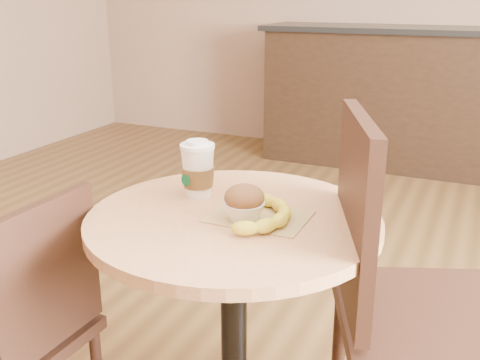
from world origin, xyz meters
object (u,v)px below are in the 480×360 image
Objects in this scene: chair_right at (402,296)px; coffee_cup at (198,171)px; cafe_table at (234,287)px; chair_left at (24,330)px; banana at (267,215)px; muffin at (244,203)px.

chair_right is 6.53× the size of coffee_cup.
cafe_table is 0.32m from coffee_cup.
chair_right reaches higher than coffee_cup.
cafe_table is 0.56m from chair_left.
coffee_cup is 0.27m from banana.
coffee_cup reaches higher than cafe_table.
muffin is at bearing 88.77° from chair_right.
chair_left is at bearing -157.23° from banana.
chair_right is 0.46m from muffin.
banana is (0.06, 0.01, -0.03)m from muffin.
coffee_cup is 1.55× the size of muffin.
coffee_cup is at bearing 138.88° from chair_left.
chair_left is 3.21× the size of banana.
banana is at bearing 90.20° from chair_right.
coffee_cup is (-0.15, 0.09, 0.27)m from cafe_table.
chair_left is at bearing -154.73° from muffin.
chair_left reaches higher than banana.
chair_right is at bearing 20.23° from coffee_cup.
coffee_cup is at bearing 155.89° from banana.
muffin is at bearing -30.96° from cafe_table.
chair_left is at bearing 91.96° from chair_right.
cafe_table is 0.74× the size of chair_right.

